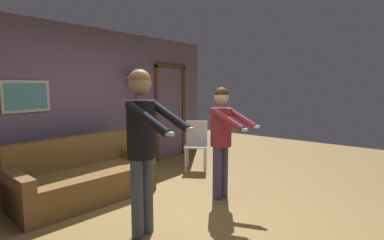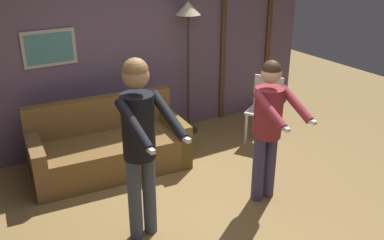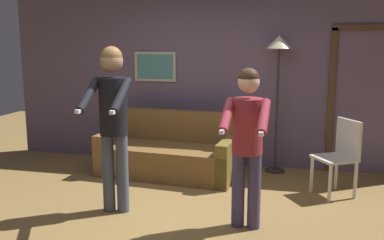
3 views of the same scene
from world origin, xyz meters
TOP-DOWN VIEW (x-y plane):
  - ground_plane at (0.00, 0.00)m, footprint 12.00×12.00m
  - back_wall_assembly at (0.02, 2.25)m, footprint 6.40×0.10m
  - couch at (-0.45, 1.51)m, footprint 1.97×1.01m
  - torchiere_lamp at (1.01, 2.00)m, footprint 0.36×0.36m
  - person_standing_left at (-0.63, 0.06)m, footprint 0.47×0.72m
  - person_standing_right at (0.81, -0.02)m, footprint 0.44×0.66m
  - dining_chair_distant at (1.81, 1.20)m, footprint 0.58×0.58m

SIDE VIEW (x-z plane):
  - ground_plane at x=0.00m, z-range 0.00..0.00m
  - couch at x=-0.45m, z-range -0.16..0.71m
  - dining_chair_distant at x=1.81m, z-range 0.06..0.99m
  - person_standing_right at x=0.81m, z-range 0.16..1.76m
  - person_standing_left at x=-0.63m, z-range 0.20..2.01m
  - back_wall_assembly at x=0.02m, z-range 0.00..2.60m
  - torchiere_lamp at x=1.01m, z-range 0.67..2.61m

